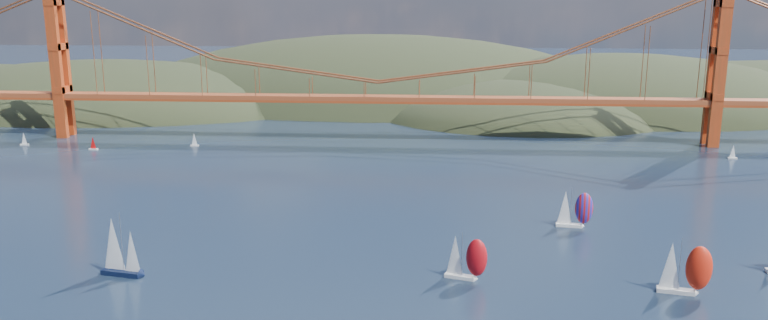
{
  "coord_description": "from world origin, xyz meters",
  "views": [
    {
      "loc": [
        21.25,
        -91.85,
        56.95
      ],
      "look_at": [
        8.4,
        90.0,
        13.89
      ],
      "focal_mm": 35.0,
      "sensor_mm": 36.0,
      "label": 1
    }
  ],
  "objects": [
    {
      "name": "racer_1",
      "position": [
        68.05,
        43.28,
        5.18
      ],
      "size": [
        9.78,
        5.31,
        10.97
      ],
      "rotation": [
        0.0,
        0.0,
        -0.22
      ],
      "color": "silver",
      "rests_on": "ground"
    },
    {
      "name": "bridge",
      "position": [
        -1.75,
        180.0,
        32.23
      ],
      "size": [
        552.0,
        12.0,
        55.0
      ],
      "color": "#97421F",
      "rests_on": "ground"
    },
    {
      "name": "sloop_navy",
      "position": [
        -41.38,
        44.81,
        5.81
      ],
      "size": [
        8.79,
        5.49,
        13.16
      ],
      "rotation": [
        0.0,
        0.0,
        -0.18
      ],
      "color": "black",
      "rests_on": "ground"
    },
    {
      "name": "distant_boat_3",
      "position": [
        -65.27,
        165.45,
        2.41
      ],
      "size": [
        3.0,
        2.0,
        4.7
      ],
      "color": "silver",
      "rests_on": "ground"
    },
    {
      "name": "distant_boat_2",
      "position": [
        -98.89,
        157.06,
        2.41
      ],
      "size": [
        3.0,
        2.0,
        4.7
      ],
      "color": "silver",
      "rests_on": "ground"
    },
    {
      "name": "distant_boat_1",
      "position": [
        -127.15,
        162.63,
        2.41
      ],
      "size": [
        3.0,
        2.0,
        4.7
      ],
      "color": "silver",
      "rests_on": "ground"
    },
    {
      "name": "distant_boat_4",
      "position": [
        120.06,
        158.39,
        2.41
      ],
      "size": [
        3.0,
        2.0,
        4.7
      ],
      "color": "silver",
      "rests_on": "ground"
    },
    {
      "name": "racer_rwb",
      "position": [
        54.51,
        82.08,
        4.62
      ],
      "size": [
        8.66,
        4.0,
        9.78
      ],
      "rotation": [
        0.0,
        0.0,
        -0.12
      ],
      "color": "white",
      "rests_on": "ground"
    },
    {
      "name": "racer_0",
      "position": [
        27.42,
        47.54,
        4.6
      ],
      "size": [
        8.69,
        5.25,
        9.74
      ],
      "rotation": [
        0.0,
        0.0,
        -0.3
      ],
      "color": "white",
      "rests_on": "ground"
    },
    {
      "name": "headlands",
      "position": [
        44.95,
        278.29,
        -12.46
      ],
      "size": [
        725.0,
        225.0,
        96.0
      ],
      "color": "black",
      "rests_on": "ground"
    }
  ]
}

